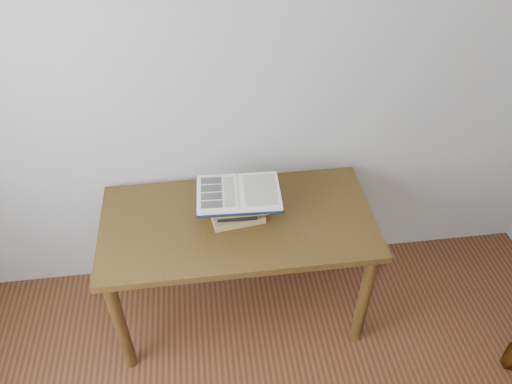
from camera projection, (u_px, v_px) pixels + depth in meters
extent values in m
cube|color=#A8A79F|center=(243.00, 72.00, 2.31)|extent=(3.50, 0.04, 2.60)
cube|color=#4D3613|center=(238.00, 223.00, 2.42)|extent=(1.33, 0.66, 0.04)
cylinder|color=#4D3613|center=(121.00, 326.00, 2.40)|extent=(0.06, 0.06, 0.67)
cylinder|color=#4D3613|center=(364.00, 299.00, 2.51)|extent=(0.06, 0.06, 0.67)
cylinder|color=#4D3613|center=(128.00, 244.00, 2.80)|extent=(0.06, 0.06, 0.67)
cylinder|color=#4D3613|center=(337.00, 224.00, 2.92)|extent=(0.06, 0.06, 0.67)
cube|color=#A08852|center=(237.00, 214.00, 2.42)|extent=(0.27, 0.20, 0.04)
cube|color=black|center=(237.00, 209.00, 2.40)|extent=(0.19, 0.15, 0.03)
cube|color=#AB8826|center=(241.00, 203.00, 2.39)|extent=(0.25, 0.17, 0.03)
cube|color=maroon|center=(240.00, 198.00, 2.37)|extent=(0.23, 0.17, 0.03)
cube|color=black|center=(239.00, 195.00, 2.36)|extent=(0.41, 0.30, 0.01)
cube|color=beige|center=(217.00, 194.00, 2.34)|extent=(0.20, 0.27, 0.02)
cube|color=beige|center=(260.00, 191.00, 2.35)|extent=(0.20, 0.27, 0.02)
cylinder|color=beige|center=(238.00, 193.00, 2.35)|extent=(0.03, 0.26, 0.01)
cube|color=black|center=(211.00, 181.00, 2.40)|extent=(0.10, 0.05, 0.00)
cube|color=black|center=(211.00, 188.00, 2.35)|extent=(0.10, 0.05, 0.00)
cube|color=black|center=(212.00, 196.00, 2.31)|extent=(0.10, 0.05, 0.00)
cube|color=black|center=(212.00, 204.00, 2.27)|extent=(0.10, 0.05, 0.00)
cube|color=beige|center=(229.00, 191.00, 2.34)|extent=(0.06, 0.22, 0.00)
cube|color=beige|center=(260.00, 190.00, 2.35)|extent=(0.16, 0.23, 0.00)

